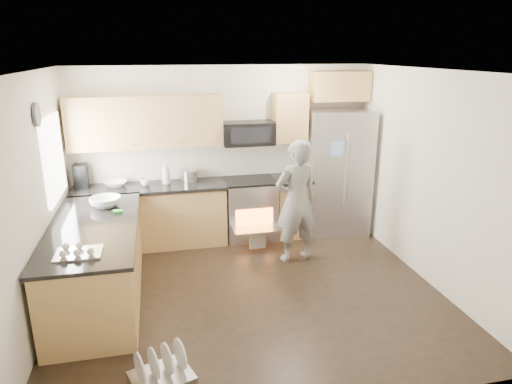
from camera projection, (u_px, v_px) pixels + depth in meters
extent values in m
plane|color=black|center=(250.00, 292.00, 5.53)|extent=(4.50, 4.50, 0.00)
cube|color=silver|center=(223.00, 153.00, 7.00)|extent=(4.50, 0.04, 2.60)
cube|color=silver|center=(306.00, 270.00, 3.27)|extent=(4.50, 0.04, 2.60)
cube|color=silver|center=(35.00, 204.00, 4.67)|extent=(0.04, 4.00, 2.60)
cube|color=silver|center=(429.00, 178.00, 5.60)|extent=(0.04, 4.00, 2.60)
cube|color=white|center=(249.00, 71.00, 4.75)|extent=(4.50, 4.00, 0.04)
cube|color=white|center=(53.00, 158.00, 5.54)|extent=(0.04, 1.00, 1.00)
cylinder|color=#FFEDCC|center=(300.00, 68.00, 5.96)|extent=(0.14, 0.14, 0.02)
cylinder|color=#474754|center=(37.00, 115.00, 4.85)|extent=(0.03, 0.26, 0.26)
cube|color=#B48E48|center=(152.00, 217.00, 6.75)|extent=(2.15, 0.60, 0.87)
cube|color=black|center=(150.00, 187.00, 6.60)|extent=(2.19, 0.64, 0.04)
cube|color=#B48E48|center=(290.00, 207.00, 7.19)|extent=(0.50, 0.60, 0.87)
cube|color=black|center=(291.00, 179.00, 7.04)|extent=(0.54, 0.64, 0.04)
cube|color=#B48E48|center=(146.00, 122.00, 6.46)|extent=(2.16, 0.33, 0.74)
cube|color=#B48E48|center=(290.00, 117.00, 6.90)|extent=(0.50, 0.33, 0.74)
cube|color=#B48E48|center=(340.00, 86.00, 6.92)|extent=(0.90, 0.33, 0.44)
imported|color=white|center=(116.00, 184.00, 6.58)|extent=(0.32, 0.32, 0.08)
imported|color=white|center=(166.00, 173.00, 6.65)|extent=(0.13, 0.13, 0.33)
imported|color=white|center=(145.00, 182.00, 6.59)|extent=(0.14, 0.14, 0.11)
cylinder|color=#B7B7BC|center=(189.00, 175.00, 6.84)|extent=(0.24, 0.24, 0.16)
cube|color=black|center=(81.00, 176.00, 6.46)|extent=(0.18, 0.22, 0.34)
cylinder|color=#B7B7BC|center=(300.00, 174.00, 7.07)|extent=(0.11, 0.11, 0.09)
cube|color=#B48E48|center=(98.00, 265.00, 5.27)|extent=(0.90, 2.30, 0.87)
cube|color=black|center=(93.00, 227.00, 5.13)|extent=(0.96, 2.36, 0.04)
imported|color=white|center=(105.00, 202.00, 5.72)|extent=(0.38, 0.38, 0.12)
cube|color=green|center=(118.00, 212.00, 5.50)|extent=(0.11, 0.07, 0.03)
cube|color=#B7B7BC|center=(78.00, 250.00, 4.38)|extent=(0.43, 0.33, 0.09)
cube|color=#B7B7BC|center=(250.00, 210.00, 7.03)|extent=(0.76, 0.62, 0.90)
cube|color=black|center=(250.00, 181.00, 6.89)|extent=(0.76, 0.60, 0.03)
cube|color=orange|center=(254.00, 220.00, 6.75)|extent=(0.56, 0.02, 0.34)
cube|color=#B7B7BC|center=(257.00, 229.00, 6.62)|extent=(0.70, 0.34, 0.03)
cube|color=white|center=(258.00, 239.00, 6.62)|extent=(0.24, 0.03, 0.28)
cube|color=black|center=(248.00, 133.00, 6.79)|extent=(0.76, 0.40, 0.34)
cube|color=#B7B7BC|center=(338.00, 172.00, 7.18)|extent=(1.06, 0.89, 1.94)
cylinder|color=#B7B7BC|center=(346.00, 169.00, 6.78)|extent=(0.03, 0.03, 1.06)
cylinder|color=#B7B7BC|center=(350.00, 169.00, 6.80)|extent=(0.03, 0.03, 1.06)
cube|color=pink|center=(360.00, 182.00, 6.90)|extent=(0.25, 0.05, 0.32)
cube|color=#8DB0E2|center=(337.00, 149.00, 6.66)|extent=(0.19, 0.04, 0.23)
imported|color=gray|center=(296.00, 202.00, 6.16)|extent=(0.68, 0.52, 1.70)
cube|color=#B7B7BC|center=(162.00, 376.00, 4.08)|extent=(0.63, 0.57, 0.03)
cylinder|color=white|center=(140.00, 368.00, 3.94)|extent=(0.11, 0.28, 0.29)
cylinder|color=white|center=(154.00, 363.00, 4.00)|extent=(0.11, 0.28, 0.29)
cylinder|color=white|center=(167.00, 359.00, 4.07)|extent=(0.11, 0.28, 0.29)
cylinder|color=white|center=(180.00, 354.00, 4.13)|extent=(0.11, 0.28, 0.29)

